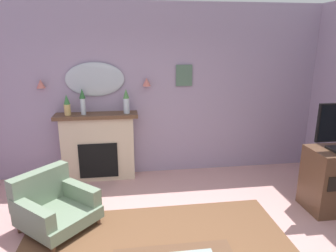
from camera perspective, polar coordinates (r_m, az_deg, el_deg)
The scene contains 11 objects.
wall_back at distance 5.31m, azimuth -4.75°, elevation 6.43°, with size 7.26×0.10×2.95m, color #9E8CA8.
fireplace at distance 5.33m, azimuth -12.91°, elevation -3.92°, with size 1.36×0.36×1.16m.
mantel_vase_centre at distance 5.17m, azimuth -18.42°, elevation 3.76°, with size 0.10×0.10×0.34m.
mantel_vase_left at distance 5.12m, azimuth -15.73°, elevation 4.68°, with size 0.10×0.10×0.43m.
mantel_vase_right at distance 5.07m, azimuth -7.83°, elevation 4.66°, with size 0.10×0.10×0.41m.
wall_mirror at distance 5.21m, azimuth -13.55°, elevation 8.50°, with size 0.96×0.06×0.56m, color #B2BCC6.
wall_sconce_left at distance 5.32m, azimuth -22.78°, elevation 7.32°, with size 0.14×0.14×0.14m, color #D17066.
wall_sconce_right at distance 5.16m, azimuth -4.04°, elevation 8.26°, with size 0.14×0.14×0.14m, color #D17066.
framed_picture at distance 5.29m, azimuth 3.03°, elevation 9.44°, with size 0.28×0.03×0.36m, color #4C6B56.
armchair_in_corner at distance 4.27m, azimuth -20.73°, elevation -13.61°, with size 1.15×1.14×0.71m.
tv_cabinet at distance 4.91m, azimuth 29.05°, elevation -8.81°, with size 0.80×0.57×0.90m.
Camera 1 is at (-0.29, -2.49, 2.32)m, focal length 32.50 mm.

